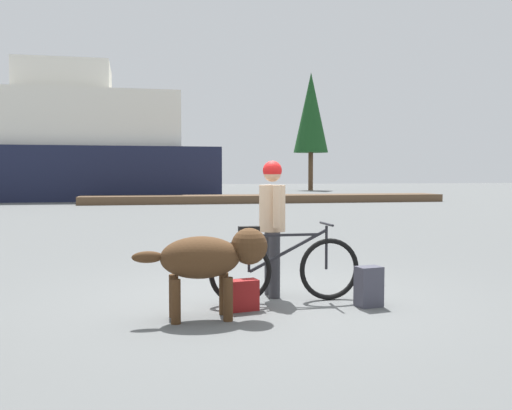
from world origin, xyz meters
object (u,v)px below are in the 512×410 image
at_px(backpack, 369,287).
at_px(sailboat_moored, 33,189).
at_px(handbag_pannier, 243,295).
at_px(person_cyclist, 272,216).
at_px(bicycle, 285,268).
at_px(dog, 210,258).
at_px(ferry_boat, 30,148).

xyz_separation_m(backpack, sailboat_moored, (-9.02, 34.35, 0.25)).
bearing_deg(handbag_pannier, person_cyclist, 53.38).
bearing_deg(bicycle, person_cyclist, 100.08).
relative_size(dog, ferry_boat, 0.06).
bearing_deg(backpack, bicycle, 154.02).
height_order(person_cyclist, handbag_pannier, person_cyclist).
height_order(backpack, sailboat_moored, sailboat_moored).
height_order(dog, ferry_boat, ferry_boat).
bearing_deg(dog, ferry_boat, 102.33).
height_order(bicycle, handbag_pannier, bicycle).
distance_m(person_cyclist, handbag_pannier, 1.16).
height_order(bicycle, backpack, bicycle).
bearing_deg(bicycle, dog, -148.34).
bearing_deg(sailboat_moored, dog, -78.22).
distance_m(bicycle, person_cyclist, 0.69).
xyz_separation_m(person_cyclist, handbag_pannier, (-0.49, -0.66, -0.82)).
bearing_deg(backpack, handbag_pannier, 175.32).
xyz_separation_m(bicycle, ferry_boat, (-7.67, 30.15, 2.63)).
xyz_separation_m(person_cyclist, sailboat_moored, (-8.09, 33.57, -0.51)).
distance_m(handbag_pannier, ferry_boat, 31.41).
relative_size(handbag_pannier, ferry_boat, 0.02).
bearing_deg(person_cyclist, ferry_boat, 104.33).
distance_m(bicycle, sailboat_moored, 34.89).
bearing_deg(dog, bicycle, 31.66).
distance_m(person_cyclist, ferry_boat, 30.82).
bearing_deg(dog, person_cyclist, 46.51).
relative_size(person_cyclist, ferry_boat, 0.08).
bearing_deg(backpack, person_cyclist, 140.29).
bearing_deg(person_cyclist, dog, -133.49).
distance_m(dog, ferry_boat, 31.56).
bearing_deg(ferry_boat, handbag_pannier, -76.84).
height_order(bicycle, person_cyclist, person_cyclist).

